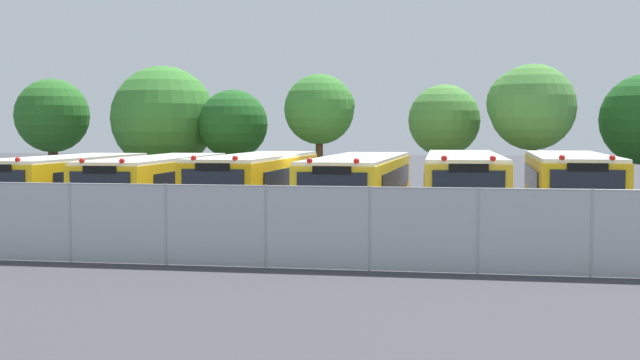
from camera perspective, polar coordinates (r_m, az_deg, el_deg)
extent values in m
plane|color=#38383D|center=(29.87, -0.88, -3.06)|extent=(160.00, 160.00, 0.00)
cube|color=yellow|center=(32.48, -16.94, -0.35)|extent=(2.79, 9.36, 1.93)
cube|color=white|center=(32.43, -16.97, 1.45)|extent=(2.74, 9.17, 0.12)
cube|color=black|center=(32.14, -14.66, 0.20)|extent=(0.23, 7.24, 0.69)
cube|color=black|center=(33.35, -18.66, 0.25)|extent=(0.23, 7.24, 0.69)
cube|color=black|center=(32.51, -16.93, -1.03)|extent=(2.82, 9.45, 0.10)
sphere|color=red|center=(28.18, -20.04, 1.31)|extent=(0.18, 0.18, 0.18)
cylinder|color=black|center=(29.17, -17.96, -2.40)|extent=(0.31, 1.01, 1.00)
cylinder|color=black|center=(34.59, -13.03, -1.41)|extent=(0.31, 1.01, 1.00)
cylinder|color=black|center=(35.58, -16.36, -1.33)|extent=(0.31, 1.01, 1.00)
cube|color=yellow|center=(31.01, -11.02, -0.44)|extent=(2.53, 10.39, 1.93)
cube|color=white|center=(30.96, -11.04, 1.46)|extent=(2.48, 10.18, 0.12)
cube|color=black|center=(26.23, -14.87, -2.93)|extent=(2.40, 0.20, 0.36)
cube|color=black|center=(26.17, -14.87, -0.45)|extent=(1.93, 0.09, 0.93)
cube|color=black|center=(30.90, -8.75, 0.15)|extent=(0.18, 8.07, 0.70)
cube|color=black|center=(31.70, -12.88, 0.18)|extent=(0.18, 8.07, 0.70)
cube|color=black|center=(31.04, -11.01, -1.15)|extent=(2.56, 10.49, 0.10)
sphere|color=red|center=(26.04, -13.44, 1.27)|extent=(0.18, 0.18, 0.18)
sphere|color=red|center=(26.55, -16.03, 1.27)|extent=(0.18, 0.18, 0.18)
cube|color=black|center=(26.14, -14.89, 0.68)|extent=(1.06, 0.10, 0.24)
cylinder|color=black|center=(27.20, -11.62, -2.72)|extent=(0.30, 1.00, 1.00)
cylinder|color=black|center=(27.99, -15.61, -2.60)|extent=(0.30, 1.00, 1.00)
cylinder|color=black|center=(33.96, -7.43, -1.44)|extent=(0.30, 1.00, 1.00)
cylinder|color=black|center=(34.59, -10.73, -1.38)|extent=(0.30, 1.00, 1.00)
cube|color=#EAA80C|center=(29.98, -4.32, -0.42)|extent=(2.63, 10.06, 2.03)
cube|color=white|center=(29.93, -4.33, 1.63)|extent=(2.58, 9.86, 0.12)
cube|color=black|center=(25.22, -7.39, -3.09)|extent=(2.44, 0.22, 0.36)
cube|color=black|center=(25.16, -7.38, -0.36)|extent=(1.96, 0.11, 0.97)
cube|color=black|center=(29.95, -1.93, 0.20)|extent=(0.23, 7.81, 0.73)
cube|color=black|center=(30.59, -6.36, 0.25)|extent=(0.23, 7.81, 0.73)
cube|color=black|center=(30.01, -4.32, -1.19)|extent=(2.66, 10.17, 0.10)
sphere|color=red|center=(25.08, -5.84, 1.49)|extent=(0.18, 0.18, 0.18)
sphere|color=red|center=(25.50, -8.67, 1.50)|extent=(0.18, 0.18, 0.18)
cube|color=black|center=(25.12, -7.39, 0.89)|extent=(1.08, 0.11, 0.24)
cylinder|color=black|center=(26.32, -4.19, -2.86)|extent=(0.30, 1.01, 1.00)
cylinder|color=black|center=(26.95, -8.52, -2.74)|extent=(0.30, 1.01, 1.00)
cylinder|color=black|center=(32.90, -1.06, -1.57)|extent=(0.30, 1.01, 1.00)
cylinder|color=black|center=(33.41, -4.59, -1.51)|extent=(0.30, 1.01, 1.00)
cube|color=yellow|center=(29.45, 2.77, -0.53)|extent=(2.80, 11.19, 1.99)
cube|color=white|center=(29.40, 2.78, 1.52)|extent=(2.74, 10.97, 0.12)
cube|color=black|center=(23.99, 0.79, -3.40)|extent=(2.57, 0.23, 0.36)
cube|color=black|center=(23.93, 0.82, -0.60)|extent=(2.06, 0.11, 0.95)
cube|color=black|center=(29.57, 5.31, 0.09)|extent=(0.26, 8.68, 0.71)
cube|color=black|center=(29.94, 0.44, 0.15)|extent=(0.26, 8.68, 0.71)
cube|color=black|center=(29.48, 2.77, -1.30)|extent=(2.82, 11.30, 0.10)
sphere|color=red|center=(23.94, 2.52, 1.30)|extent=(0.18, 0.18, 0.18)
sphere|color=red|center=(24.19, -0.72, 1.33)|extent=(0.18, 0.18, 0.18)
cube|color=black|center=(23.89, 0.81, 0.68)|extent=(1.13, 0.11, 0.24)
cylinder|color=black|center=(25.27, 3.89, -3.12)|extent=(0.31, 1.01, 1.00)
cylinder|color=black|center=(25.65, -1.07, -3.02)|extent=(0.31, 1.01, 1.00)
cylinder|color=black|center=(33.11, 5.63, -1.56)|extent=(0.31, 1.01, 1.00)
cylinder|color=black|center=(33.40, 1.81, -1.50)|extent=(0.31, 1.01, 1.00)
cube|color=yellow|center=(29.12, 9.77, -0.52)|extent=(2.74, 11.37, 2.09)
cube|color=white|center=(29.06, 9.79, 1.65)|extent=(2.68, 11.14, 0.12)
cube|color=black|center=(23.50, 10.12, -3.60)|extent=(2.49, 0.23, 0.36)
cube|color=black|center=(23.43, 10.15, -0.57)|extent=(2.00, 0.11, 1.00)
cube|color=black|center=(29.46, 12.17, 0.15)|extent=(0.27, 8.82, 0.75)
cube|color=black|center=(29.39, 7.34, 0.19)|extent=(0.27, 8.82, 0.75)
cube|color=black|center=(29.15, 9.76, -1.34)|extent=(2.77, 11.48, 0.10)
sphere|color=red|center=(23.59, 11.78, 1.45)|extent=(0.18, 0.18, 0.18)
sphere|color=red|center=(23.55, 8.52, 1.48)|extent=(0.18, 0.18, 0.18)
cube|color=black|center=(23.39, 10.16, 0.81)|extent=(1.10, 0.11, 0.24)
cylinder|color=black|center=(25.02, 12.48, -3.27)|extent=(0.31, 1.01, 1.00)
cylinder|color=black|center=(24.96, 7.52, -3.23)|extent=(0.31, 1.01, 1.00)
cylinder|color=black|center=(33.08, 11.44, -1.62)|extent=(0.31, 1.01, 1.00)
cylinder|color=black|center=(33.02, 7.69, -1.58)|extent=(0.31, 1.01, 1.00)
cube|color=yellow|center=(29.42, 16.72, -0.57)|extent=(2.72, 9.96, 2.10)
cube|color=white|center=(29.37, 16.76, 1.59)|extent=(2.67, 9.76, 0.12)
cube|color=black|center=(24.53, 17.82, -3.42)|extent=(2.53, 0.22, 0.36)
cube|color=black|center=(24.46, 17.86, -0.50)|extent=(2.03, 0.11, 1.01)
cube|color=black|center=(29.85, 19.08, 0.09)|extent=(0.23, 7.72, 0.76)
cube|color=black|center=(29.60, 14.25, 0.15)|extent=(0.23, 7.72, 0.76)
cube|color=black|center=(29.45, 16.71, -1.38)|extent=(2.75, 10.06, 0.10)
sphere|color=red|center=(24.68, 19.42, 1.43)|extent=(0.18, 0.18, 0.18)
sphere|color=red|center=(24.52, 16.27, 1.48)|extent=(0.18, 0.18, 0.18)
cube|color=black|center=(24.42, 17.89, 0.83)|extent=(1.12, 0.11, 0.24)
cylinder|color=black|center=(26.13, 19.84, -3.11)|extent=(0.30, 1.01, 1.00)
cylinder|color=black|center=(25.89, 15.02, -3.08)|extent=(0.30, 1.01, 1.00)
cylinder|color=black|center=(32.74, 18.08, -1.77)|extent=(0.30, 1.01, 1.00)
cylinder|color=black|center=(32.54, 14.23, -1.74)|extent=(0.30, 1.01, 1.00)
cylinder|color=#4C3823|center=(43.37, -17.83, 0.63)|extent=(0.47, 0.47, 2.72)
sphere|color=#286623|center=(43.33, -17.90, 4.23)|extent=(3.66, 3.66, 3.66)
sphere|color=#286623|center=(42.88, -17.67, 4.08)|extent=(2.41, 2.41, 2.41)
cylinder|color=#4C3823|center=(41.07, -10.67, 0.12)|extent=(0.32, 0.32, 2.05)
sphere|color=#387A2D|center=(41.00, -10.72, 4.19)|extent=(5.05, 5.05, 5.05)
sphere|color=#387A2D|center=(40.59, -9.73, 3.98)|extent=(3.44, 3.44, 3.44)
cylinder|color=#4C3823|center=(39.35, -5.96, 0.29)|extent=(0.46, 0.46, 2.43)
sphere|color=#1E561E|center=(39.29, -5.98, 3.83)|extent=(3.26, 3.26, 3.26)
sphere|color=#1E561E|center=(39.23, -6.03, 3.54)|extent=(2.19, 2.19, 2.19)
cylinder|color=#4C3823|center=(38.19, -0.05, 0.73)|extent=(0.34, 0.34, 3.12)
sphere|color=#387A2D|center=(38.15, -0.05, 4.88)|extent=(3.23, 3.23, 3.23)
sphere|color=#387A2D|center=(38.05, 0.83, 5.13)|extent=(2.10, 2.10, 2.10)
cylinder|color=#4C3823|center=(38.99, 8.49, 0.35)|extent=(0.47, 0.47, 2.58)
sphere|color=#478438|center=(38.93, 8.52, 4.08)|extent=(3.32, 3.32, 3.32)
sphere|color=#478438|center=(38.68, 8.91, 4.50)|extent=(2.21, 2.21, 2.21)
cylinder|color=#4C3823|center=(37.73, 14.32, 0.46)|extent=(0.43, 0.43, 2.96)
sphere|color=#478438|center=(37.69, 14.39, 4.87)|extent=(3.79, 3.79, 3.79)
sphere|color=#478438|center=(37.95, 13.55, 5.16)|extent=(2.93, 2.93, 2.93)
cylinder|color=#9EA0A3|center=(22.22, -16.76, -2.81)|extent=(0.07, 0.07, 2.05)
cylinder|color=#9EA0A3|center=(21.21, -10.52, -3.02)|extent=(0.07, 0.07, 2.05)
cylinder|color=#9EA0A3|center=(20.46, -3.75, -3.21)|extent=(0.07, 0.07, 2.05)
cylinder|color=#9EA0A3|center=(20.03, 3.42, -3.35)|extent=(0.07, 0.07, 2.05)
cylinder|color=#9EA0A3|center=(19.91, 10.80, -3.45)|extent=(0.07, 0.07, 2.05)
cylinder|color=#9EA0A3|center=(20.13, 18.14, -3.49)|extent=(0.07, 0.07, 2.05)
cube|color=#ADB2B7|center=(20.80, -7.20, -3.12)|extent=(23.11, 0.02, 2.01)
cylinder|color=#9EA0A3|center=(20.71, -7.22, -0.38)|extent=(23.11, 0.04, 0.04)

